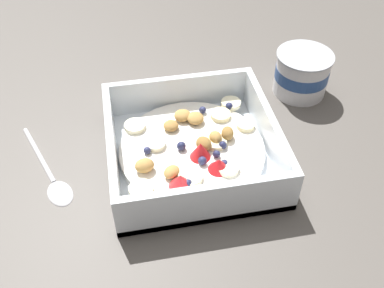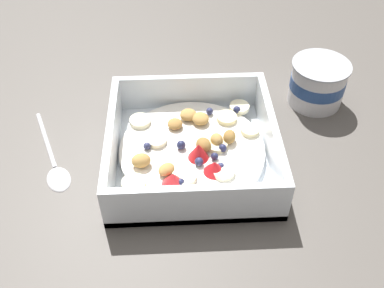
{
  "view_description": "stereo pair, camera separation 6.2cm",
  "coord_description": "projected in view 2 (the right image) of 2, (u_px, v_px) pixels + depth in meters",
  "views": [
    {
      "loc": [
        -0.09,
        -0.45,
        0.46
      ],
      "look_at": [
        -0.01,
        -0.02,
        0.03
      ],
      "focal_mm": 41.84,
      "sensor_mm": 36.0,
      "label": 1
    },
    {
      "loc": [
        -0.03,
        -0.46,
        0.46
      ],
      "look_at": [
        -0.01,
        -0.02,
        0.03
      ],
      "focal_mm": 41.84,
      "sensor_mm": 36.0,
      "label": 2
    }
  ],
  "objects": [
    {
      "name": "ground_plane",
      "position": [
        197.0,
        149.0,
        0.65
      ],
      "size": [
        2.4,
        2.4,
        0.0
      ],
      "primitive_type": "plane",
      "color": "#56514C"
    },
    {
      "name": "spoon",
      "position": [
        54.0,
        165.0,
        0.63
      ],
      "size": [
        0.08,
        0.17,
        0.01
      ],
      "color": "silver",
      "rests_on": "ground"
    },
    {
      "name": "fruit_bowl",
      "position": [
        192.0,
        150.0,
        0.63
      ],
      "size": [
        0.23,
        0.23,
        0.07
      ],
      "color": "white",
      "rests_on": "ground"
    },
    {
      "name": "yogurt_cup",
      "position": [
        318.0,
        83.0,
        0.71
      ],
      "size": [
        0.09,
        0.09,
        0.07
      ],
      "color": "white",
      "rests_on": "ground"
    }
  ]
}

